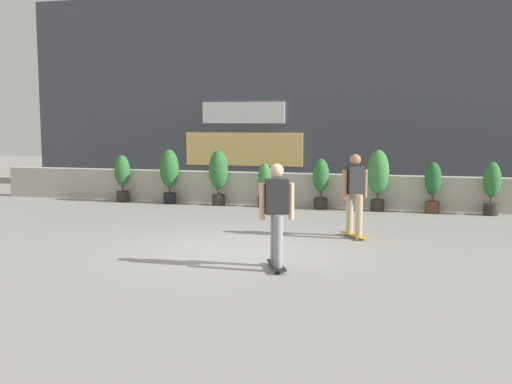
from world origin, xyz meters
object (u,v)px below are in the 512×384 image
(potted_plant_4, at_px, (321,181))
(skater_foreground, at_px, (355,192))
(potted_plant_0, at_px, (122,175))
(potted_plant_6, at_px, (433,185))
(potted_plant_5, at_px, (378,175))
(skater_far_left, at_px, (277,211))
(potted_plant_2, at_px, (218,173))
(potted_plant_3, at_px, (265,184))
(potted_plant_1, at_px, (169,172))
(potted_plant_7, at_px, (492,185))

(potted_plant_4, xyz_separation_m, skater_foreground, (1.26, -3.81, 0.18))
(potted_plant_0, xyz_separation_m, potted_plant_6, (8.67, 0.00, -0.04))
(potted_plant_0, bearing_deg, potted_plant_6, 0.00)
(potted_plant_4, relative_size, potted_plant_5, 0.84)
(potted_plant_5, xyz_separation_m, skater_far_left, (-1.19, -6.78, 0.00))
(potted_plant_2, relative_size, skater_foreground, 0.90)
(potted_plant_3, bearing_deg, skater_far_left, -74.74)
(potted_plant_6, bearing_deg, potted_plant_2, -180.00)
(potted_plant_1, xyz_separation_m, skater_foreground, (5.59, -3.81, 0.04))
(potted_plant_5, bearing_deg, skater_far_left, -99.93)
(potted_plant_3, bearing_deg, potted_plant_5, 0.00)
(potted_plant_5, xyz_separation_m, potted_plant_6, (1.38, 0.00, -0.21))
(potted_plant_1, distance_m, potted_plant_2, 1.46)
(potted_plant_4, height_order, potted_plant_7, potted_plant_4)
(potted_plant_0, relative_size, potted_plant_4, 1.01)
(potted_plant_0, xyz_separation_m, potted_plant_5, (7.30, 0.00, 0.17))
(potted_plant_2, bearing_deg, potted_plant_0, 180.00)
(potted_plant_3, xyz_separation_m, skater_far_left, (1.85, -6.78, 0.31))
(potted_plant_5, distance_m, skater_foreground, 3.82)
(potted_plant_2, xyz_separation_m, skater_far_left, (3.18, -6.78, 0.05))
(potted_plant_1, xyz_separation_m, potted_plant_7, (8.62, -0.00, -0.15))
(potted_plant_3, height_order, skater_foreground, skater_foreground)
(potted_plant_2, bearing_deg, potted_plant_7, 0.00)
(potted_plant_3, bearing_deg, potted_plant_2, -180.00)
(potted_plant_4, bearing_deg, potted_plant_0, 180.00)
(potted_plant_3, relative_size, potted_plant_7, 0.89)
(skater_far_left, bearing_deg, potted_plant_2, 115.09)
(potted_plant_0, relative_size, potted_plant_3, 1.14)
(potted_plant_2, distance_m, skater_foreground, 5.62)
(potted_plant_0, height_order, skater_foreground, skater_foreground)
(potted_plant_4, distance_m, potted_plant_7, 4.29)
(potted_plant_3, xyz_separation_m, potted_plant_7, (5.83, -0.00, 0.12))
(potted_plant_0, height_order, skater_far_left, skater_far_left)
(potted_plant_3, xyz_separation_m, potted_plant_6, (4.42, 0.00, 0.10))
(potted_plant_3, bearing_deg, potted_plant_7, -0.00)
(potted_plant_7, xyz_separation_m, skater_foreground, (-3.03, -3.81, 0.19))
(potted_plant_1, bearing_deg, potted_plant_4, 0.00)
(potted_plant_6, bearing_deg, potted_plant_0, 180.00)
(potted_plant_3, height_order, potted_plant_5, potted_plant_5)
(potted_plant_4, xyz_separation_m, potted_plant_5, (1.50, 0.00, 0.18))
(potted_plant_6, distance_m, skater_far_left, 7.25)
(potted_plant_2, relative_size, potted_plant_7, 1.15)
(skater_far_left, height_order, skater_foreground, same)
(potted_plant_4, bearing_deg, skater_foreground, -71.72)
(potted_plant_7, bearing_deg, potted_plant_0, 180.00)
(potted_plant_5, xyz_separation_m, potted_plant_7, (2.79, -0.00, -0.19))
(potted_plant_5, height_order, skater_foreground, skater_foreground)
(skater_foreground, bearing_deg, skater_far_left, -107.72)
(potted_plant_4, relative_size, skater_foreground, 0.79)
(potted_plant_0, distance_m, potted_plant_5, 7.30)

